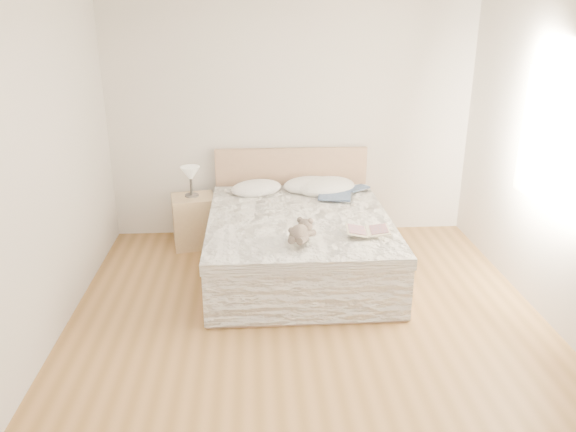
% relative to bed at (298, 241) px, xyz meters
% --- Properties ---
extents(floor, '(4.00, 4.50, 0.00)m').
position_rel_bed_xyz_m(floor, '(0.00, -1.19, -0.31)').
color(floor, brown).
rests_on(floor, ground).
extents(wall_back, '(4.00, 0.02, 2.70)m').
position_rel_bed_xyz_m(wall_back, '(0.00, 1.06, 1.04)').
color(wall_back, silver).
rests_on(wall_back, ground).
extents(wall_front, '(4.00, 0.02, 2.70)m').
position_rel_bed_xyz_m(wall_front, '(0.00, -3.44, 1.04)').
color(wall_front, silver).
rests_on(wall_front, ground).
extents(wall_left, '(0.02, 4.50, 2.70)m').
position_rel_bed_xyz_m(wall_left, '(-2.00, -1.19, 1.04)').
color(wall_left, silver).
rests_on(wall_left, ground).
extents(window, '(0.02, 1.30, 1.10)m').
position_rel_bed_xyz_m(window, '(1.99, -0.89, 1.14)').
color(window, white).
rests_on(window, wall_right).
extents(bed, '(1.72, 2.14, 1.00)m').
position_rel_bed_xyz_m(bed, '(0.00, 0.00, 0.00)').
color(bed, tan).
rests_on(bed, floor).
extents(nightstand, '(0.51, 0.47, 0.56)m').
position_rel_bed_xyz_m(nightstand, '(-1.08, 0.68, -0.03)').
color(nightstand, tan).
rests_on(nightstand, floor).
extents(table_lamp, '(0.27, 0.27, 0.33)m').
position_rel_bed_xyz_m(table_lamp, '(-1.09, 0.70, 0.49)').
color(table_lamp, '#46403C').
rests_on(table_lamp, nightstand).
extents(pillow_left, '(0.67, 0.58, 0.17)m').
position_rel_bed_xyz_m(pillow_left, '(-0.40, 0.69, 0.33)').
color(pillow_left, white).
rests_on(pillow_left, bed).
extents(pillow_middle, '(0.66, 0.51, 0.18)m').
position_rel_bed_xyz_m(pillow_middle, '(0.20, 0.75, 0.33)').
color(pillow_middle, white).
rests_on(pillow_middle, bed).
extents(pillow_right, '(0.79, 0.68, 0.20)m').
position_rel_bed_xyz_m(pillow_right, '(0.36, 0.69, 0.33)').
color(pillow_right, white).
rests_on(pillow_right, bed).
extents(blouse, '(0.63, 0.65, 0.02)m').
position_rel_bed_xyz_m(blouse, '(0.43, 0.50, 0.32)').
color(blouse, navy).
rests_on(blouse, bed).
extents(photo_book, '(0.33, 0.28, 0.02)m').
position_rel_bed_xyz_m(photo_book, '(-0.42, 0.58, 0.32)').
color(photo_book, white).
rests_on(photo_book, bed).
extents(childrens_book, '(0.41, 0.29, 0.03)m').
position_rel_bed_xyz_m(childrens_book, '(0.56, -0.59, 0.32)').
color(childrens_book, '#F0E6C0').
rests_on(childrens_book, bed).
extents(teddy_bear, '(0.29, 0.35, 0.16)m').
position_rel_bed_xyz_m(teddy_bear, '(-0.06, -0.79, 0.34)').
color(teddy_bear, brown).
rests_on(teddy_bear, bed).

